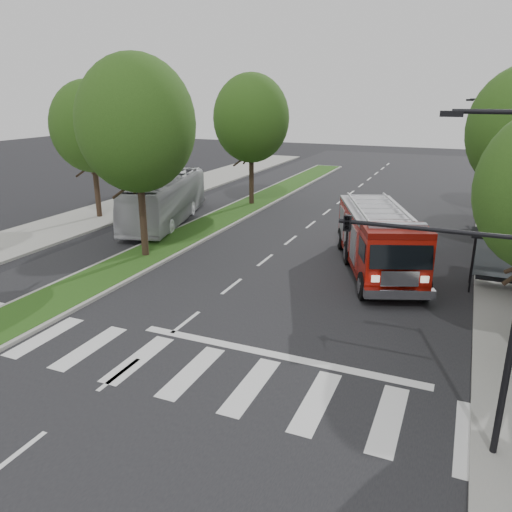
# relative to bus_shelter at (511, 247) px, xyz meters

# --- Properties ---
(ground) EXTENTS (140.00, 140.00, 0.00)m
(ground) POSITION_rel_bus_shelter_xyz_m (-11.20, -8.15, -2.04)
(ground) COLOR black
(ground) RESTS_ON ground
(sidewalk_left) EXTENTS (5.00, 80.00, 0.15)m
(sidewalk_left) POSITION_rel_bus_shelter_xyz_m (-25.70, 1.85, -1.96)
(sidewalk_left) COLOR gray
(sidewalk_left) RESTS_ON ground
(median) EXTENTS (3.00, 50.00, 0.15)m
(median) POSITION_rel_bus_shelter_xyz_m (-17.20, 9.85, -1.96)
(median) COLOR gray
(median) RESTS_ON ground
(bus_shelter) EXTENTS (3.20, 1.60, 2.61)m
(bus_shelter) POSITION_rel_bus_shelter_xyz_m (0.00, 0.00, 0.00)
(bus_shelter) COLOR black
(bus_shelter) RESTS_ON ground
(tree_right_far) EXTENTS (5.00, 5.00, 8.73)m
(tree_right_far) POSITION_rel_bus_shelter_xyz_m (0.30, 15.85, 3.80)
(tree_right_far) COLOR black
(tree_right_far) RESTS_ON ground
(tree_median_near) EXTENTS (5.80, 5.80, 10.16)m
(tree_median_near) POSITION_rel_bus_shelter_xyz_m (-17.20, -2.15, 4.77)
(tree_median_near) COLOR black
(tree_median_near) RESTS_ON ground
(tree_median_far) EXTENTS (5.60, 5.60, 9.72)m
(tree_median_far) POSITION_rel_bus_shelter_xyz_m (-17.20, 11.85, 4.45)
(tree_median_far) COLOR black
(tree_median_far) RESTS_ON ground
(tree_left_mid) EXTENTS (5.20, 5.20, 9.16)m
(tree_left_mid) POSITION_rel_bus_shelter_xyz_m (-25.20, 3.85, 4.12)
(tree_left_mid) COLOR black
(tree_left_mid) RESTS_ON ground
(streetlight_right_near) EXTENTS (4.08, 0.22, 8.00)m
(streetlight_right_near) POSITION_rel_bus_shelter_xyz_m (-1.59, -11.65, 2.63)
(streetlight_right_near) COLOR black
(streetlight_right_near) RESTS_ON ground
(streetlight_right_far) EXTENTS (2.11, 0.20, 8.00)m
(streetlight_right_far) POSITION_rel_bus_shelter_xyz_m (-0.85, 11.85, 2.44)
(streetlight_right_far) COLOR black
(streetlight_right_far) RESTS_ON ground
(fire_engine) EXTENTS (5.89, 9.66, 3.22)m
(fire_engine) POSITION_rel_bus_shelter_xyz_m (-5.61, 0.52, -0.49)
(fire_engine) COLOR #630A05
(fire_engine) RESTS_ON ground
(city_bus) EXTENTS (5.54, 11.55, 3.13)m
(city_bus) POSITION_rel_bus_shelter_xyz_m (-20.33, 4.74, -0.47)
(city_bus) COLOR silver
(city_bus) RESTS_ON ground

